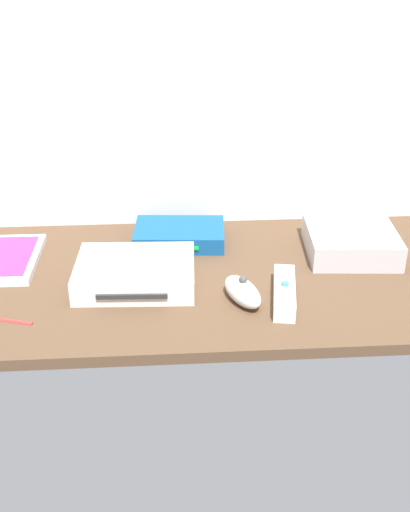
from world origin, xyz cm
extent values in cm
cube|color=brown|center=(0.00, 0.00, -1.00)|extent=(100.00, 48.00, 2.00)
cube|color=white|center=(0.00, 24.60, 32.00)|extent=(110.00, 1.20, 64.00)
cube|color=white|center=(-12.66, -2.21, 2.20)|extent=(21.69, 16.92, 4.40)
cube|color=#2D2D2D|center=(-13.02, -10.41, 2.20)|extent=(12.01, 1.13, 0.80)
cube|color=silver|center=(29.16, 7.14, 2.50)|extent=(18.19, 18.19, 5.00)
cube|color=silver|center=(29.16, 7.14, 5.15)|extent=(17.46, 17.46, 0.30)
cube|color=white|center=(-38.42, 7.53, 0.70)|extent=(13.80, 19.15, 1.40)
cube|color=#B233B2|center=(-38.42, 7.53, 1.48)|extent=(11.33, 16.46, 0.16)
cube|color=#145193|center=(-4.26, 14.19, 1.70)|extent=(18.83, 13.29, 3.40)
cube|color=#19D833|center=(-4.72, 8.00, 1.70)|extent=(8.01, 0.99, 0.60)
cube|color=white|center=(13.00, -9.65, 1.50)|extent=(6.06, 15.20, 3.00)
cylinder|color=#387FDB|center=(13.00, -9.65, 3.20)|extent=(1.40, 1.40, 0.40)
ellipsoid|color=white|center=(5.77, -9.78, 2.00)|extent=(7.89, 10.92, 4.00)
sphere|color=#4C4C4C|center=(5.77, -9.78, 4.40)|extent=(1.40, 1.40, 1.40)
cylinder|color=red|center=(-33.30, -13.17, 0.35)|extent=(8.80, 3.36, 0.70)
camera|label=1|loc=(-6.82, -101.57, 56.85)|focal=44.24mm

